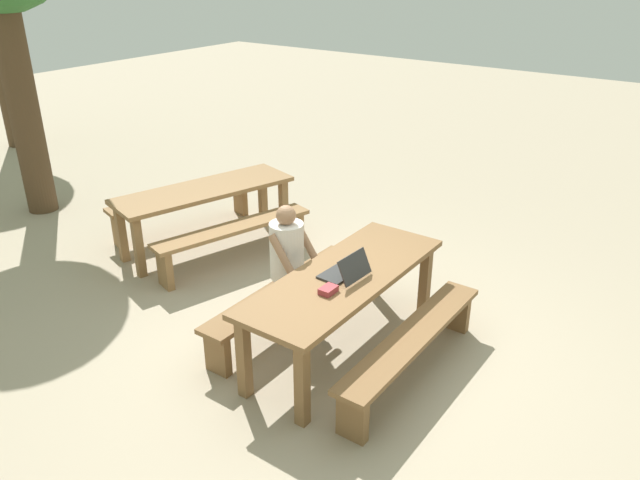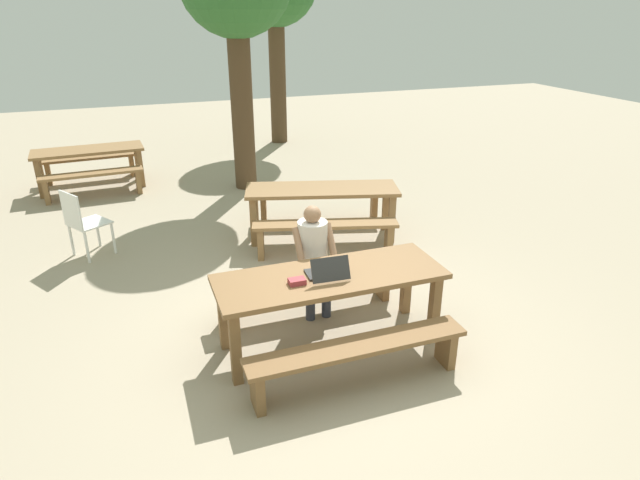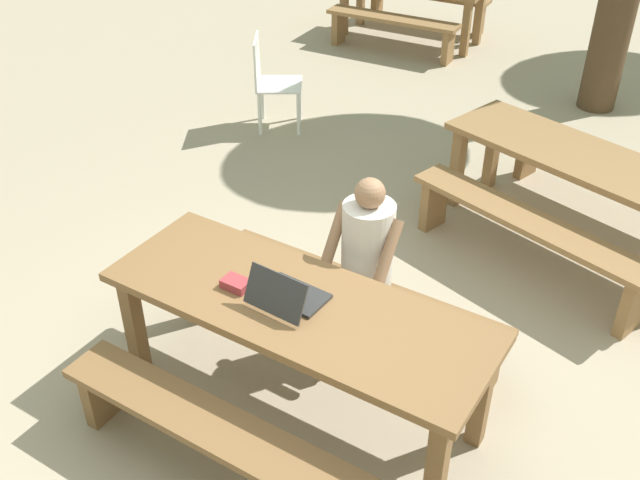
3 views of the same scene
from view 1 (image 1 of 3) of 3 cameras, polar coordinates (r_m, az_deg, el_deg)
name	(u,v)px [view 1 (image 1 of 3)]	position (r m, az deg, el deg)	size (l,w,h in m)	color
ground_plane	(343,349)	(5.68, 2.15, -9.93)	(30.00, 30.00, 0.00)	tan
picnic_table_front	(345,285)	(5.33, 2.26, -4.11)	(2.17, 0.77, 0.77)	brown
bench_near	(412,344)	(5.23, 8.44, -9.37)	(1.99, 0.30, 0.42)	brown
bench_far	(284,295)	(5.85, -3.31, -5.09)	(1.99, 0.30, 0.42)	brown
laptop	(345,271)	(5.21, 2.34, -2.83)	(0.37, 0.34, 0.22)	#2D2D2D
small_pouch	(328,290)	(4.98, 0.76, -4.60)	(0.15, 0.10, 0.05)	#993338
person_seated	(290,258)	(5.69, -2.77, -1.66)	(0.42, 0.41, 1.21)	#333847
picnic_table_rear	(205,197)	(7.43, -10.52, 3.90)	(2.21, 1.24, 0.74)	olive
bench_rear_south	(234,236)	(7.02, -7.89, 0.41)	(1.91, 0.82, 0.48)	olive
bench_rear_north	(182,203)	(8.06, -12.51, 3.34)	(1.91, 0.82, 0.48)	olive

